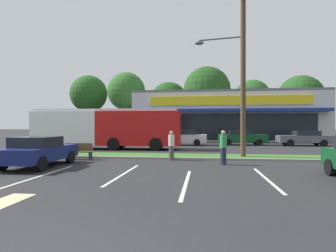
# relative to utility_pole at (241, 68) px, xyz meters

# --- Properties ---
(grass_median) EXTENTS (56.00, 2.20, 0.12)m
(grass_median) POSITION_rel_utility_pole_xyz_m (-4.43, 0.20, -5.24)
(grass_median) COLOR #386B28
(grass_median) RESTS_ON ground_plane
(curb_lip) EXTENTS (56.00, 0.24, 0.12)m
(curb_lip) POSITION_rel_utility_pole_xyz_m (-4.43, -1.02, -5.24)
(curb_lip) COLOR gray
(curb_lip) RESTS_ON ground_plane
(parking_stripe_0) EXTENTS (0.12, 4.80, 0.01)m
(parking_stripe_0) POSITION_rel_utility_pole_xyz_m (-8.38, -6.61, -5.30)
(parking_stripe_0) COLOR silver
(parking_stripe_0) RESTS_ON ground_plane
(parking_stripe_1) EXTENTS (0.12, 4.80, 0.01)m
(parking_stripe_1) POSITION_rel_utility_pole_xyz_m (-5.33, -6.00, -5.30)
(parking_stripe_1) COLOR silver
(parking_stripe_1) RESTS_ON ground_plane
(parking_stripe_2) EXTENTS (0.12, 4.80, 0.01)m
(parking_stripe_2) POSITION_rel_utility_pole_xyz_m (-2.75, -7.39, -5.30)
(parking_stripe_2) COLOR silver
(parking_stripe_2) RESTS_ON ground_plane
(parking_stripe_3) EXTENTS (0.12, 4.80, 0.01)m
(parking_stripe_3) POSITION_rel_utility_pole_xyz_m (0.11, -6.30, -5.30)
(parking_stripe_3) COLOR silver
(parking_stripe_3) RESTS_ON ground_plane
(lot_arrow) EXTENTS (0.70, 1.60, 0.01)m
(lot_arrow) POSITION_rel_utility_pole_xyz_m (-7.19, -10.26, -5.30)
(lot_arrow) COLOR beige
(lot_arrow) RESTS_ON ground_plane
(storefront_building) EXTENTS (23.19, 14.27, 6.18)m
(storefront_building) POSITION_rel_utility_pole_xyz_m (0.81, 22.67, -2.21)
(storefront_building) COLOR beige
(storefront_building) RESTS_ON ground_plane
(tree_far_left) EXTENTS (6.82, 6.82, 11.18)m
(tree_far_left) POSITION_rel_utility_pole_xyz_m (-23.26, 32.81, 2.45)
(tree_far_left) COLOR #473323
(tree_far_left) RESTS_ON ground_plane
(tree_left) EXTENTS (6.55, 6.55, 11.13)m
(tree_left) POSITION_rel_utility_pole_xyz_m (-15.42, 30.48, 2.53)
(tree_left) COLOR #473323
(tree_left) RESTS_ON ground_plane
(tree_mid_left) EXTENTS (6.75, 6.75, 9.63)m
(tree_mid_left) POSITION_rel_utility_pole_xyz_m (-8.26, 32.68, 0.94)
(tree_mid_left) COLOR #473323
(tree_mid_left) RESTS_ON ground_plane
(tree_mid) EXTENTS (7.62, 7.62, 11.42)m
(tree_mid) POSITION_rel_utility_pole_xyz_m (-1.58, 28.86, 2.29)
(tree_mid) COLOR #473323
(tree_mid) RESTS_ON ground_plane
(tree_mid_right) EXTENTS (6.24, 6.24, 9.66)m
(tree_mid_right) POSITION_rel_utility_pole_xyz_m (6.07, 32.05, 1.22)
(tree_mid_right) COLOR #473323
(tree_mid_right) RESTS_ON ground_plane
(tree_right) EXTENTS (7.52, 7.52, 10.12)m
(tree_right) POSITION_rel_utility_pole_xyz_m (13.71, 31.49, 1.06)
(tree_right) COLOR #473323
(tree_right) RESTS_ON ground_plane
(utility_pole) EXTENTS (3.11, 2.39, 9.91)m
(utility_pole) POSITION_rel_utility_pole_xyz_m (0.00, 0.00, 0.00)
(utility_pole) COLOR #4C3826
(utility_pole) RESTS_ON ground_plane
(city_bus) EXTENTS (12.08, 2.90, 3.25)m
(city_bus) POSITION_rel_utility_pole_xyz_m (-10.00, 5.31, -3.54)
(city_bus) COLOR #B71414
(city_bus) RESTS_ON ground_plane
(bus_stop_bench) EXTENTS (1.60, 0.45, 0.95)m
(bus_stop_bench) POSITION_rel_utility_pole_xyz_m (-9.09, -1.82, -4.80)
(bus_stop_bench) COLOR brown
(bus_stop_bench) RESTS_ON ground_plane
(car_0) EXTENTS (4.36, 1.93, 1.46)m
(car_0) POSITION_rel_utility_pole_xyz_m (-16.98, 10.36, -4.54)
(car_0) COLOR navy
(car_0) RESTS_ON ground_plane
(car_1) EXTENTS (4.72, 1.95, 1.42)m
(car_1) POSITION_rel_utility_pole_xyz_m (7.33, 11.07, -4.56)
(car_1) COLOR #515459
(car_1) RESTS_ON ground_plane
(car_3) EXTENTS (4.75, 1.95, 1.53)m
(car_3) POSITION_rel_utility_pole_xyz_m (-4.18, 10.42, -4.52)
(car_3) COLOR silver
(car_3) RESTS_ON ground_plane
(car_4) EXTENTS (2.02, 4.18, 1.42)m
(car_4) POSITION_rel_utility_pole_xyz_m (-9.83, -4.60, -4.57)
(car_4) COLOR navy
(car_4) RESTS_ON ground_plane
(car_5) EXTENTS (4.62, 1.89, 1.46)m
(car_5) POSITION_rel_utility_pole_xyz_m (1.59, 11.32, -4.54)
(car_5) COLOR #0C3F1E
(car_5) RESTS_ON ground_plane
(pedestrian_near_bench) EXTENTS (0.33, 0.33, 1.64)m
(pedestrian_near_bench) POSITION_rel_utility_pole_xyz_m (-3.93, -1.32, -4.48)
(pedestrian_near_bench) COLOR #47423D
(pedestrian_near_bench) RESTS_ON ground_plane
(pedestrian_by_pole) EXTENTS (0.34, 0.34, 1.70)m
(pedestrian_by_pole) POSITION_rel_utility_pole_xyz_m (-1.19, -2.80, -4.45)
(pedestrian_by_pole) COLOR #1E2338
(pedestrian_by_pole) RESTS_ON ground_plane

